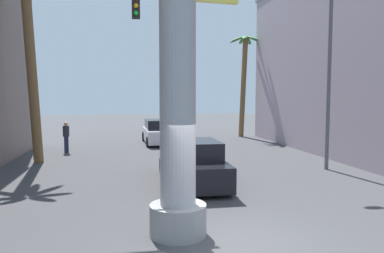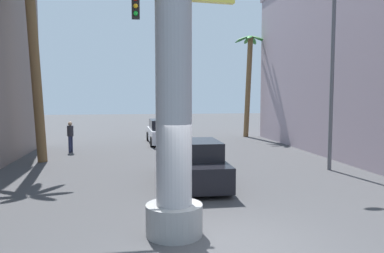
{
  "view_description": "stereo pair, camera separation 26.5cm",
  "coord_description": "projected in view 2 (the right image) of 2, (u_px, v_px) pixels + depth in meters",
  "views": [
    {
      "loc": [
        -2.12,
        -7.24,
        3.12
      ],
      "look_at": [
        0.0,
        4.62,
        2.12
      ],
      "focal_mm": 35.0,
      "sensor_mm": 36.0,
      "label": 1
    },
    {
      "loc": [
        -1.86,
        -7.29,
        3.12
      ],
      "look_at": [
        0.0,
        4.62,
        2.12
      ],
      "focal_mm": 35.0,
      "sensor_mm": 36.0,
      "label": 2
    }
  ],
  "objects": [
    {
      "name": "pedestrian_far_left",
      "position": [
        70.0,
        134.0,
        20.51
      ],
      "size": [
        0.43,
        0.43,
        1.69
      ],
      "color": "#1E233F",
      "rests_on": "ground"
    },
    {
      "name": "ground_plane",
      "position": [
        174.0,
        162.0,
        17.57
      ],
      "size": [
        91.68,
        91.68,
        0.0
      ],
      "primitive_type": "plane",
      "color": "#424244"
    },
    {
      "name": "car_lead",
      "position": [
        193.0,
        164.0,
        13.3
      ],
      "size": [
        2.02,
        4.97,
        1.56
      ],
      "color": "black",
      "rests_on": "ground"
    },
    {
      "name": "traffic_light_mast",
      "position": [
        36.0,
        50.0,
        10.93
      ],
      "size": [
        5.33,
        0.32,
        6.33
      ],
      "color": "#333333",
      "rests_on": "ground"
    },
    {
      "name": "street_lamp",
      "position": [
        323.0,
        57.0,
        15.27
      ],
      "size": [
        2.81,
        0.28,
        7.79
      ],
      "color": "#59595E",
      "rests_on": "ground"
    },
    {
      "name": "palm_tree_mid_left",
      "position": [
        36.0,
        53.0,
        16.99
      ],
      "size": [
        2.77,
        2.72,
        8.62
      ],
      "color": "brown",
      "rests_on": "ground"
    },
    {
      "name": "palm_tree_far_right",
      "position": [
        249.0,
        75.0,
        27.89
      ],
      "size": [
        2.48,
        2.48,
        7.61
      ],
      "color": "brown",
      "rests_on": "ground"
    },
    {
      "name": "neon_sign_pole",
      "position": [
        174.0,
        29.0,
        8.02
      ],
      "size": [
        2.67,
        1.27,
        10.31
      ],
      "color": "#9E9EA3",
      "rests_on": "ground"
    },
    {
      "name": "car_far",
      "position": [
        164.0,
        132.0,
        24.33
      ],
      "size": [
        2.16,
        4.46,
        1.56
      ],
      "color": "black",
      "rests_on": "ground"
    }
  ]
}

